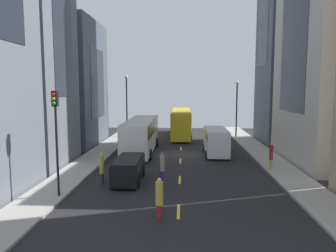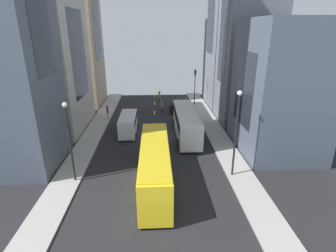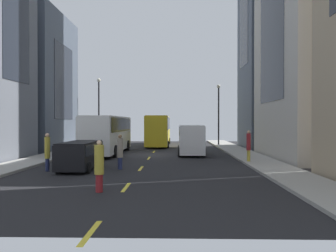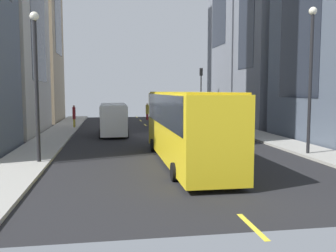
% 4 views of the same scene
% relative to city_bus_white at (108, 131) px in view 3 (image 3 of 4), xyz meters
% --- Properties ---
extents(ground_plane, '(42.75, 42.75, 0.00)m').
position_rel_city_bus_white_xyz_m(ground_plane, '(4.04, -0.92, -2.01)').
color(ground_plane, black).
extents(sidewalk_west, '(2.63, 44.00, 0.15)m').
position_rel_city_bus_white_xyz_m(sidewalk_west, '(-4.03, -0.92, -1.93)').
color(sidewalk_west, '#9E9B93').
rests_on(sidewalk_west, ground).
extents(sidewalk_east, '(2.63, 44.00, 0.15)m').
position_rel_city_bus_white_xyz_m(sidewalk_east, '(12.10, -0.92, -1.93)').
color(sidewalk_east, '#9E9B93').
rests_on(sidewalk_east, ground).
extents(lane_stripe_0, '(0.16, 2.00, 0.01)m').
position_rel_city_bus_white_xyz_m(lane_stripe_0, '(4.04, -21.92, -2.00)').
color(lane_stripe_0, yellow).
rests_on(lane_stripe_0, ground).
extents(lane_stripe_1, '(0.16, 2.00, 0.01)m').
position_rel_city_bus_white_xyz_m(lane_stripe_1, '(4.04, -15.92, -2.00)').
color(lane_stripe_1, yellow).
rests_on(lane_stripe_1, ground).
extents(lane_stripe_2, '(0.16, 2.00, 0.01)m').
position_rel_city_bus_white_xyz_m(lane_stripe_2, '(4.04, -9.92, -2.00)').
color(lane_stripe_2, yellow).
rests_on(lane_stripe_2, ground).
extents(lane_stripe_3, '(0.16, 2.00, 0.01)m').
position_rel_city_bus_white_xyz_m(lane_stripe_3, '(4.04, -3.92, -2.00)').
color(lane_stripe_3, yellow).
rests_on(lane_stripe_3, ground).
extents(lane_stripe_4, '(0.16, 2.00, 0.01)m').
position_rel_city_bus_white_xyz_m(lane_stripe_4, '(4.04, 2.08, -2.00)').
color(lane_stripe_4, yellow).
rests_on(lane_stripe_4, ground).
extents(lane_stripe_5, '(0.16, 2.00, 0.01)m').
position_rel_city_bus_white_xyz_m(lane_stripe_5, '(4.04, 8.08, -2.00)').
color(lane_stripe_5, yellow).
rests_on(lane_stripe_5, ground).
extents(lane_stripe_6, '(0.16, 2.00, 0.01)m').
position_rel_city_bus_white_xyz_m(lane_stripe_6, '(4.04, 14.08, -2.00)').
color(lane_stripe_6, yellow).
rests_on(lane_stripe_6, ground).
extents(lane_stripe_7, '(0.16, 2.00, 0.01)m').
position_rel_city_bus_white_xyz_m(lane_stripe_7, '(4.04, 20.08, -2.00)').
color(lane_stripe_7, yellow).
rests_on(lane_stripe_7, ground).
extents(building_west_2, '(7.84, 10.05, 14.06)m').
position_rel_city_bus_white_xyz_m(building_west_2, '(-9.42, 4.47, 5.02)').
color(building_west_2, '#4C5666').
rests_on(building_west_2, ground).
extents(building_east_1, '(6.14, 11.59, 19.81)m').
position_rel_city_bus_white_xyz_m(building_east_1, '(16.65, -3.82, 7.90)').
color(building_east_1, '#B7B2A8').
rests_on(building_east_1, ground).
extents(city_bus_white, '(2.80, 11.20, 3.35)m').
position_rel_city_bus_white_xyz_m(city_bus_white, '(0.00, 0.00, 0.00)').
color(city_bus_white, silver).
rests_on(city_bus_white, ground).
extents(streetcar_yellow, '(2.70, 12.01, 3.59)m').
position_rel_city_bus_white_xyz_m(streetcar_yellow, '(4.00, 11.05, 0.12)').
color(streetcar_yellow, yellow).
rests_on(streetcar_yellow, ground).
extents(delivery_van_white, '(2.25, 5.68, 2.58)m').
position_rel_city_bus_white_xyz_m(delivery_van_white, '(7.48, -1.02, -0.49)').
color(delivery_van_white, white).
rests_on(delivery_van_white, ground).
extents(car_black_0, '(1.91, 4.46, 1.67)m').
position_rel_city_bus_white_xyz_m(car_black_0, '(0.48, -10.52, -1.02)').
color(car_black_0, black).
rests_on(car_black_0, ground).
extents(pedestrian_waiting_curb, '(0.38, 0.38, 2.10)m').
position_rel_city_bus_white_xyz_m(pedestrian_waiting_curb, '(3.10, -16.91, -0.91)').
color(pedestrian_waiting_curb, maroon).
rests_on(pedestrian_waiting_curb, ground).
extents(pedestrian_walking_far, '(0.35, 0.35, 2.08)m').
position_rel_city_bus_white_xyz_m(pedestrian_walking_far, '(2.82, -10.23, -0.91)').
color(pedestrian_walking_far, navy).
rests_on(pedestrian_walking_far, ground).
extents(pedestrian_crossing_near, '(0.29, 0.29, 2.12)m').
position_rel_city_bus_white_xyz_m(pedestrian_crossing_near, '(11.16, -7.14, -0.72)').
color(pedestrian_crossing_near, gold).
rests_on(pedestrian_crossing_near, ground).
extents(pedestrian_crossing_mid, '(0.31, 0.31, 2.20)m').
position_rel_city_bus_white_xyz_m(pedestrian_crossing_mid, '(-1.24, -11.16, -0.83)').
color(pedestrian_crossing_mid, navy).
rests_on(pedestrian_crossing_mid, ground).
extents(streetlamp_near, '(0.44, 0.44, 8.04)m').
position_rel_city_bus_white_xyz_m(streetlamp_near, '(-3.21, 10.21, 2.98)').
color(streetlamp_near, black).
rests_on(streetlamp_near, ground).
extents(streetlamp_far, '(0.44, 0.44, 7.27)m').
position_rel_city_bus_white_xyz_m(streetlamp_far, '(11.28, 10.40, 2.58)').
color(streetlamp_far, black).
rests_on(streetlamp_far, ground).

